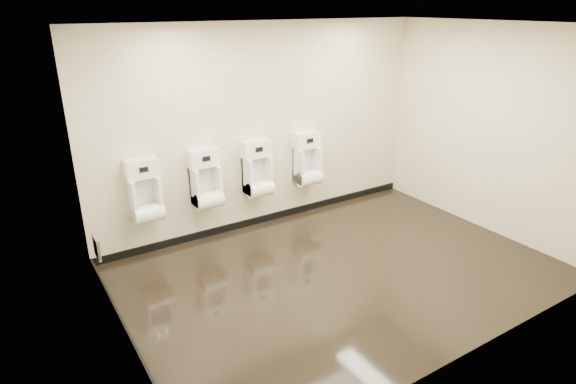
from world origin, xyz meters
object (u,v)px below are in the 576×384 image
(access_panel, at_px, (97,248))
(urinal_2, at_px, (258,173))
(urinal_3, at_px, (307,163))
(urinal_1, at_px, (206,183))
(urinal_0, at_px, (145,195))

(access_panel, relative_size, urinal_2, 0.33)
(urinal_3, bearing_deg, urinal_2, 180.00)
(urinal_1, height_order, urinal_2, same)
(urinal_2, height_order, urinal_3, same)
(urinal_2, bearing_deg, access_panel, -169.61)
(urinal_0, height_order, urinal_3, same)
(urinal_0, bearing_deg, urinal_1, 0.00)
(access_panel, xyz_separation_m, urinal_1, (1.50, 0.41, 0.33))
(urinal_0, bearing_deg, urinal_3, 0.00)
(urinal_0, relative_size, urinal_1, 1.00)
(urinal_3, bearing_deg, access_panel, -172.36)
(urinal_1, distance_m, urinal_3, 1.59)
(urinal_2, bearing_deg, urinal_0, 180.00)
(urinal_3, bearing_deg, urinal_1, 180.00)
(urinal_0, height_order, urinal_2, same)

